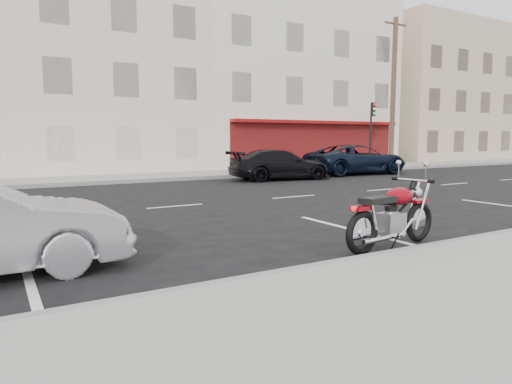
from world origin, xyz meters
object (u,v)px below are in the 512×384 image
traffic_light (372,126)px  car_far (280,165)px  fire_hydrant (350,161)px  suv_far (356,159)px  motorcycle (420,213)px  utility_pole (393,91)px

traffic_light → car_far: traffic_light is taller
traffic_light → fire_hydrant: bearing=173.6°
traffic_light → car_far: 9.35m
traffic_light → suv_far: (-3.46, -2.47, -1.80)m
car_far → fire_hydrant: bearing=-58.2°
motorcycle → suv_far: size_ratio=0.42×
traffic_light → suv_far: bearing=-144.5°
suv_far → utility_pole: bearing=-59.8°
traffic_light → utility_pole: bearing=7.6°
motorcycle → suv_far: suv_far is taller
utility_pole → suv_far: utility_pole is taller
fire_hydrant → suv_far: (-1.96, -2.64, 0.23)m
traffic_light → motorcycle: size_ratio=1.65×
fire_hydrant → car_far: (-7.11, -3.30, 0.14)m
traffic_light → motorcycle: bearing=-132.0°
fire_hydrant → suv_far: 3.29m
fire_hydrant → car_far: 7.84m
utility_pole → motorcycle: size_ratio=3.90×
traffic_light → fire_hydrant: 2.53m
utility_pole → fire_hydrant: size_ratio=12.50×
traffic_light → suv_far: 4.62m
fire_hydrant → suv_far: bearing=-126.6°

